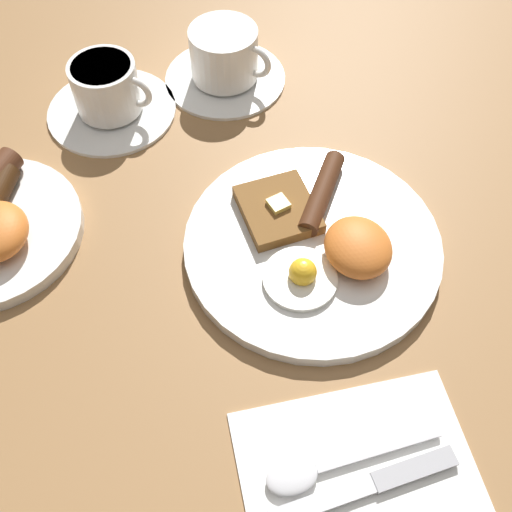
{
  "coord_description": "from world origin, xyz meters",
  "views": [
    {
      "loc": [
        -0.34,
        0.14,
        0.52
      ],
      "look_at": [
        -0.01,
        0.06,
        0.03
      ],
      "focal_mm": 42.0,
      "sensor_mm": 36.0,
      "label": 1
    }
  ],
  "objects": [
    {
      "name": "ground_plane",
      "position": [
        0.0,
        0.0,
        0.0
      ],
      "size": [
        3.0,
        3.0,
        0.0
      ],
      "primitive_type": "plane",
      "color": "olive"
    },
    {
      "name": "knife",
      "position": [
        -0.24,
        0.02,
        0.01
      ],
      "size": [
        0.03,
        0.17,
        0.01
      ],
      "rotation": [
        0.0,
        0.0,
        1.65
      ],
      "color": "silver",
      "rests_on": "napkin"
    },
    {
      "name": "breakfast_plate_near",
      "position": [
        -0.0,
        -0.0,
        0.01
      ],
      "size": [
        0.27,
        0.27,
        0.05
      ],
      "color": "white",
      "rests_on": "ground_plane"
    },
    {
      "name": "spoon",
      "position": [
        -0.22,
        0.07,
        0.01
      ],
      "size": [
        0.03,
        0.16,
        0.01
      ],
      "rotation": [
        0.0,
        0.0,
        1.62
      ],
      "color": "silver",
      "rests_on": "napkin"
    },
    {
      "name": "teacup_far",
      "position": [
        0.26,
        0.19,
        0.03
      ],
      "size": [
        0.16,
        0.16,
        0.07
      ],
      "color": "white",
      "rests_on": "ground_plane"
    },
    {
      "name": "napkin",
      "position": [
        -0.23,
        0.03,
        0.0
      ],
      "size": [
        0.15,
        0.2,
        0.01
      ],
      "primitive_type": "cube",
      "rotation": [
        0.0,
        0.0,
        -0.02
      ],
      "color": "white",
      "rests_on": "ground_plane"
    },
    {
      "name": "teacup_near",
      "position": [
        0.29,
        0.03,
        0.03
      ],
      "size": [
        0.16,
        0.16,
        0.07
      ],
      "color": "white",
      "rests_on": "ground_plane"
    }
  ]
}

